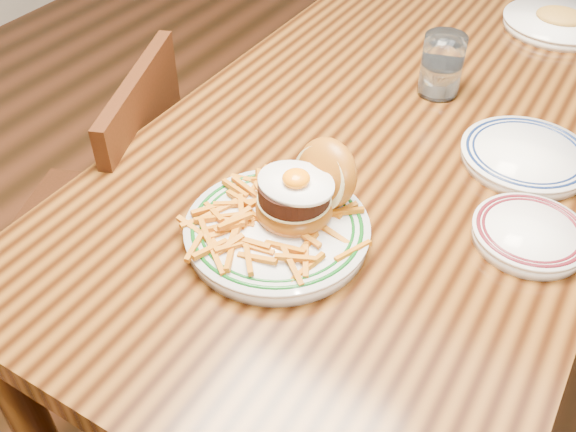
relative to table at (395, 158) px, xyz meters
The scene contains 8 objects.
floor 0.66m from the table, ahead, with size 6.00×6.00×0.00m, color black.
table is the anchor object (origin of this frame).
chair_left 0.67m from the table, 153.53° to the right, with size 0.51×0.51×0.84m.
main_plate 0.41m from the table, 94.20° to the right, with size 0.29×0.31×0.14m.
side_plate 0.39m from the table, 33.96° to the right, with size 0.18×0.18×0.03m.
rear_plate 0.27m from the table, ahead, with size 0.24×0.24×0.03m.
water_glass 0.21m from the table, 81.52° to the left, with size 0.09×0.09×0.13m.
far_plate 0.62m from the table, 74.37° to the left, with size 0.27×0.27×0.05m.
Camera 1 is at (0.36, -1.03, 1.46)m, focal length 40.00 mm.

